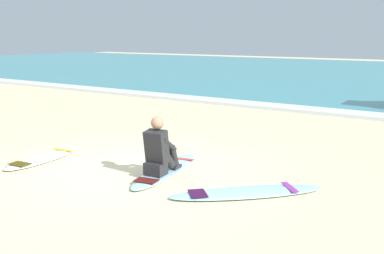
% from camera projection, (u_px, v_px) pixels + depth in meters
% --- Properties ---
extents(ground_plane, '(80.00, 80.00, 0.00)m').
position_uv_depth(ground_plane, '(126.00, 172.00, 7.77)').
color(ground_plane, beige).
extents(breaking_foam, '(80.00, 0.90, 0.11)m').
position_uv_depth(breaking_foam, '(296.00, 109.00, 14.00)').
color(breaking_foam, white).
rests_on(breaking_foam, ground).
extents(surfboard_main, '(0.98, 2.34, 0.08)m').
position_uv_depth(surfboard_main, '(166.00, 170.00, 7.74)').
color(surfboard_main, '#9ED1E5').
rests_on(surfboard_main, ground).
extents(surfer_seated, '(0.42, 0.73, 0.95)m').
position_uv_depth(surfer_seated, '(159.00, 151.00, 7.40)').
color(surfer_seated, '#232326').
rests_on(surfer_seated, surfboard_main).
extents(surfboard_spare_near, '(0.76, 1.89, 0.08)m').
position_uv_depth(surfboard_spare_near, '(44.00, 158.00, 8.50)').
color(surfboard_spare_near, white).
rests_on(surfboard_spare_near, ground).
extents(surfboard_spare_far, '(2.01, 2.03, 0.08)m').
position_uv_depth(surfboard_spare_far, '(248.00, 192.00, 6.65)').
color(surfboard_spare_far, '#9ED1E5').
rests_on(surfboard_spare_far, ground).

